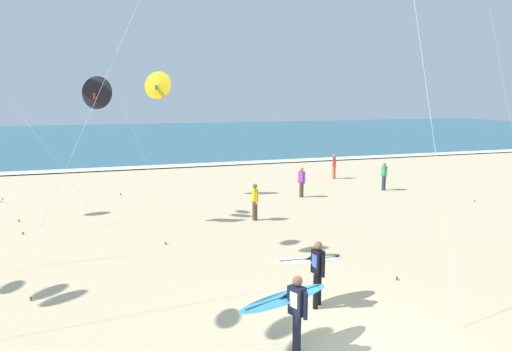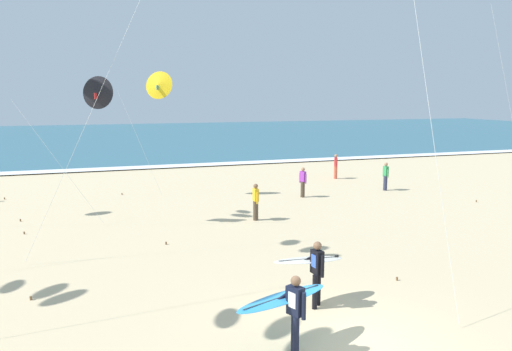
{
  "view_description": "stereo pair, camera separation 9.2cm",
  "coord_description": "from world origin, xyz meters",
  "px_view_note": "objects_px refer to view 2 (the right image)",
  "views": [
    {
      "loc": [
        -5.04,
        -8.44,
        5.25
      ],
      "look_at": [
        -0.24,
        5.61,
        2.84
      ],
      "focal_mm": 34.19,
      "sensor_mm": 36.0,
      "label": 1
    },
    {
      "loc": [
        -4.95,
        -8.47,
        5.25
      ],
      "look_at": [
        -0.24,
        5.61,
        2.84
      ],
      "focal_mm": 34.19,
      "sensor_mm": 36.0,
      "label": 2
    }
  ],
  "objects_px": {
    "surfer_trailing": "(289,304)",
    "kite_delta_charcoal_low": "(97,93)",
    "surfer_lead": "(313,265)",
    "kite_delta_golden_near": "(159,85)",
    "bystander_purple_top": "(303,182)",
    "bystander_red_top": "(336,166)",
    "bystander_green_top": "(386,176)",
    "bystander_yellow_top": "(256,202)"
  },
  "relations": [
    {
      "from": "bystander_green_top",
      "to": "kite_delta_golden_near",
      "type": "bearing_deg",
      "value": 169.99
    },
    {
      "from": "bystander_red_top",
      "to": "kite_delta_charcoal_low",
      "type": "bearing_deg",
      "value": -152.94
    },
    {
      "from": "bystander_red_top",
      "to": "kite_delta_golden_near",
      "type": "bearing_deg",
      "value": -168.72
    },
    {
      "from": "kite_delta_charcoal_low",
      "to": "surfer_trailing",
      "type": "bearing_deg",
      "value": -73.72
    },
    {
      "from": "surfer_trailing",
      "to": "bystander_green_top",
      "type": "height_order",
      "value": "surfer_trailing"
    },
    {
      "from": "kite_delta_golden_near",
      "to": "bystander_green_top",
      "type": "bearing_deg",
      "value": -10.01
    },
    {
      "from": "surfer_trailing",
      "to": "bystander_yellow_top",
      "type": "bearing_deg",
      "value": 75.11
    },
    {
      "from": "kite_delta_golden_near",
      "to": "bystander_purple_top",
      "type": "bearing_deg",
      "value": -19.01
    },
    {
      "from": "bystander_green_top",
      "to": "kite_delta_charcoal_low",
      "type": "bearing_deg",
      "value": -169.03
    },
    {
      "from": "surfer_lead",
      "to": "kite_delta_charcoal_low",
      "type": "distance_m",
      "value": 11.71
    },
    {
      "from": "bystander_red_top",
      "to": "bystander_yellow_top",
      "type": "xyz_separation_m",
      "value": [
        -8.28,
        -8.52,
        0.0
      ]
    },
    {
      "from": "kite_delta_charcoal_low",
      "to": "bystander_green_top",
      "type": "height_order",
      "value": "kite_delta_charcoal_low"
    },
    {
      "from": "surfer_lead",
      "to": "kite_delta_golden_near",
      "type": "relative_size",
      "value": 0.32
    },
    {
      "from": "bystander_red_top",
      "to": "bystander_purple_top",
      "type": "distance_m",
      "value": 6.44
    },
    {
      "from": "bystander_yellow_top",
      "to": "surfer_lead",
      "type": "bearing_deg",
      "value": -98.84
    },
    {
      "from": "surfer_lead",
      "to": "surfer_trailing",
      "type": "xyz_separation_m",
      "value": [
        -1.47,
        -1.97,
        0.01
      ]
    },
    {
      "from": "surfer_lead",
      "to": "bystander_green_top",
      "type": "bearing_deg",
      "value": 50.56
    },
    {
      "from": "surfer_lead",
      "to": "bystander_red_top",
      "type": "distance_m",
      "value": 19.64
    },
    {
      "from": "surfer_lead",
      "to": "kite_delta_golden_near",
      "type": "xyz_separation_m",
      "value": [
        -1.81,
        14.84,
        4.78
      ]
    },
    {
      "from": "bystander_red_top",
      "to": "bystander_yellow_top",
      "type": "relative_size",
      "value": 1.0
    },
    {
      "from": "kite_delta_golden_near",
      "to": "bystander_purple_top",
      "type": "relative_size",
      "value": 4.12
    },
    {
      "from": "surfer_trailing",
      "to": "kite_delta_golden_near",
      "type": "xyz_separation_m",
      "value": [
        -0.34,
        16.81,
        4.77
      ]
    },
    {
      "from": "bystander_red_top",
      "to": "bystander_green_top",
      "type": "distance_m",
      "value": 4.51
    },
    {
      "from": "bystander_green_top",
      "to": "bystander_purple_top",
      "type": "xyz_separation_m",
      "value": [
        -5.21,
        -0.26,
        0.0
      ]
    },
    {
      "from": "surfer_lead",
      "to": "surfer_trailing",
      "type": "bearing_deg",
      "value": -126.76
    },
    {
      "from": "kite_delta_charcoal_low",
      "to": "bystander_green_top",
      "type": "distance_m",
      "value": 16.26
    },
    {
      "from": "surfer_lead",
      "to": "bystander_green_top",
      "type": "distance_m",
      "value": 16.42
    },
    {
      "from": "kite_delta_golden_near",
      "to": "kite_delta_charcoal_low",
      "type": "distance_m",
      "value": 5.99
    },
    {
      "from": "surfer_lead",
      "to": "surfer_trailing",
      "type": "distance_m",
      "value": 2.46
    },
    {
      "from": "bystander_purple_top",
      "to": "surfer_trailing",
      "type": "bearing_deg",
      "value": -114.96
    },
    {
      "from": "bystander_green_top",
      "to": "bystander_purple_top",
      "type": "relative_size",
      "value": 1.0
    },
    {
      "from": "surfer_trailing",
      "to": "kite_delta_charcoal_low",
      "type": "distance_m",
      "value": 12.92
    },
    {
      "from": "surfer_trailing",
      "to": "bystander_purple_top",
      "type": "relative_size",
      "value": 1.56
    },
    {
      "from": "kite_delta_charcoal_low",
      "to": "bystander_yellow_top",
      "type": "distance_m",
      "value": 7.81
    },
    {
      "from": "surfer_trailing",
      "to": "kite_delta_charcoal_low",
      "type": "bearing_deg",
      "value": 106.28
    },
    {
      "from": "kite_delta_golden_near",
      "to": "bystander_red_top",
      "type": "height_order",
      "value": "kite_delta_golden_near"
    },
    {
      "from": "surfer_lead",
      "to": "bystander_purple_top",
      "type": "xyz_separation_m",
      "value": [
        5.22,
        12.42,
        -0.23
      ]
    },
    {
      "from": "bystander_yellow_top",
      "to": "bystander_purple_top",
      "type": "bearing_deg",
      "value": 44.45
    },
    {
      "from": "kite_delta_charcoal_low",
      "to": "bystander_red_top",
      "type": "bearing_deg",
      "value": 27.06
    },
    {
      "from": "surfer_lead",
      "to": "bystander_green_top",
      "type": "relative_size",
      "value": 1.33
    },
    {
      "from": "kite_delta_golden_near",
      "to": "bystander_purple_top",
      "type": "xyz_separation_m",
      "value": [
        7.04,
        -2.42,
        -5.01
      ]
    },
    {
      "from": "kite_delta_golden_near",
      "to": "bystander_yellow_top",
      "type": "xyz_separation_m",
      "value": [
        3.15,
        -6.24,
        -5.01
      ]
    }
  ]
}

